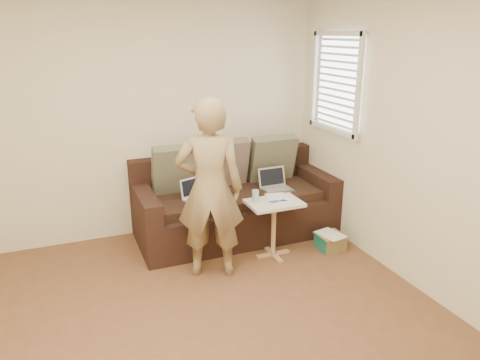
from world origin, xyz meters
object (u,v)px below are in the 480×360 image
Objects in this scene: laptop_silver at (277,190)px; drinking_glass at (255,196)px; striped_box at (330,241)px; sofa at (236,199)px; laptop_white at (199,200)px; person at (210,189)px; side_table at (274,229)px.

drinking_glass reaches higher than laptop_silver.
laptop_silver is 0.81m from striped_box.
sofa is 6.64× the size of laptop_silver.
striped_box is (1.25, -0.63, -0.43)m from laptop_white.
laptop_silver is 1.19m from person.
person is 0.91m from side_table.
striped_box is (1.34, -0.00, -0.77)m from person.
laptop_white is 2.51× the size of drinking_glass.
laptop_silver is 0.19× the size of person.
side_table is 2.18× the size of striped_box.
laptop_white is at bearing 175.13° from laptop_silver.
side_table is 4.96× the size of drinking_glass.
sofa is 3.70× the size of side_table.
sofa is at bearing 159.89° from laptop_silver.
drinking_glass is at bearing -139.85° from laptop_silver.
laptop_white is (-0.90, 0.05, 0.00)m from laptop_silver.
person reaches higher than laptop_silver.
laptop_silver reaches higher than side_table.
sofa reaches higher than side_table.
person is (-0.54, -0.73, 0.43)m from sofa.
drinking_glass is at bearing -90.64° from sofa.
drinking_glass is (-0.01, -0.55, 0.23)m from sofa.
drinking_glass reaches higher than striped_box.
side_table is 0.41m from drinking_glass.
laptop_white is 1.47m from striped_box.
laptop_white is 0.65m from drinking_glass.
sofa reaches higher than laptop_silver.
drinking_glass is (-0.18, 0.07, 0.36)m from side_table.
sofa is at bearing 137.52° from striped_box.
drinking_glass is (-0.45, -0.40, 0.14)m from laptop_silver.
person reaches higher than laptop_white.
laptop_white is 0.85m from side_table.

